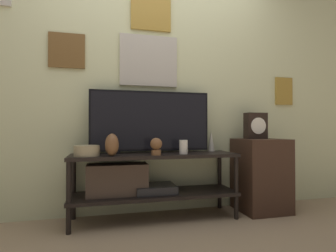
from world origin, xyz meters
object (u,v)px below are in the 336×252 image
(television, at_px, (151,121))
(vase_wide_bowl, at_px, (87,151))
(vase_urn_stoneware, at_px, (112,145))
(mantel_clock, at_px, (256,126))
(candle_jar, at_px, (183,147))
(vase_slim_bronze, at_px, (211,141))
(decorative_bust, at_px, (156,146))

(television, height_order, vase_wide_bowl, television)
(vase_urn_stoneware, xyz_separation_m, mantel_clock, (1.43, 0.15, 0.16))
(candle_jar, distance_m, mantel_clock, 0.83)
(television, bearing_deg, vase_slim_bronze, 5.78)
(vase_slim_bronze, distance_m, candle_jar, 0.44)
(television, bearing_deg, candle_jar, -32.19)
(vase_urn_stoneware, xyz_separation_m, candle_jar, (0.63, 0.04, -0.03))
(vase_urn_stoneware, relative_size, mantel_clock, 0.71)
(decorative_bust, bearing_deg, vase_urn_stoneware, 177.28)
(vase_slim_bronze, bearing_deg, decorative_bust, -155.27)
(television, height_order, decorative_bust, television)
(vase_wide_bowl, distance_m, vase_slim_bronze, 1.23)
(television, xyz_separation_m, vase_urn_stoneware, (-0.37, -0.21, -0.21))
(vase_urn_stoneware, distance_m, candle_jar, 0.64)
(vase_slim_bronze, height_order, vase_urn_stoneware, vase_slim_bronze)
(television, xyz_separation_m, vase_wide_bowl, (-0.57, -0.16, -0.25))
(decorative_bust, distance_m, mantel_clock, 1.09)
(candle_jar, bearing_deg, decorative_bust, -167.56)
(vase_wide_bowl, distance_m, mantel_clock, 1.65)
(candle_jar, height_order, mantel_clock, mantel_clock)
(mantel_clock, bearing_deg, candle_jar, -172.41)
(candle_jar, bearing_deg, vase_urn_stoneware, -176.35)
(candle_jar, bearing_deg, mantel_clock, 7.59)
(candle_jar, bearing_deg, television, 147.81)
(vase_slim_bronze, xyz_separation_m, decorative_bust, (-0.63, -0.29, -0.02))
(vase_wide_bowl, height_order, decorative_bust, decorative_bust)
(mantel_clock, bearing_deg, vase_wide_bowl, -176.66)
(decorative_bust, relative_size, mantel_clock, 0.56)
(candle_jar, height_order, decorative_bust, decorative_bust)
(vase_wide_bowl, bearing_deg, vase_urn_stoneware, -14.22)
(vase_slim_bronze, bearing_deg, candle_jar, -147.71)
(vase_slim_bronze, distance_m, decorative_bust, 0.70)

